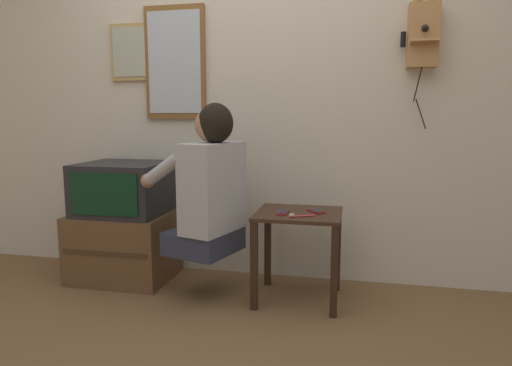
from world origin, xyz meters
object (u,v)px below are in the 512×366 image
framed_picture (130,52)px  cell_phone_spare (316,211)px  wall_mirror (175,63)px  cell_phone_held (283,212)px  toothbrush (300,216)px  television (124,188)px  person (209,186)px  wall_phone_antique (423,34)px

framed_picture → cell_phone_spare: framed_picture is taller
wall_mirror → cell_phone_held: 1.32m
cell_phone_spare → toothbrush: bearing=-151.8°
wall_mirror → television: bearing=-137.2°
person → cell_phone_spare: 0.66m
cell_phone_held → toothbrush: toothbrush is taller
cell_phone_held → toothbrush: size_ratio=0.87×
person → wall_mirror: bearing=56.6°
wall_phone_antique → cell_phone_held: bearing=-153.1°
wall_mirror → toothbrush: bearing=-28.5°
framed_picture → toothbrush: bearing=-21.9°
cell_phone_spare → wall_mirror: bearing=124.4°
cell_phone_held → wall_phone_antique: bearing=27.0°
person → wall_mirror: wall_mirror is taller
television → framed_picture: bearing=102.0°
framed_picture → wall_mirror: (0.34, -0.00, -0.08)m
framed_picture → cell_phone_held: (1.17, -0.44, -1.01)m
toothbrush → cell_phone_held: bearing=27.9°
person → wall_phone_antique: (1.22, 0.44, 0.90)m
person → television: person is taller
television → framed_picture: 0.97m
framed_picture → cell_phone_held: framed_picture is taller
wall_mirror → cell_phone_spare: 1.43m
wall_phone_antique → cell_phone_held: size_ratio=6.47×
television → toothbrush: bearing=-11.5°
cell_phone_spare → toothbrush: (-0.07, -0.16, 0.00)m
television → wall_mirror: bearing=42.8°
wall_mirror → cell_phone_held: wall_mirror is taller
person → cell_phone_held: size_ratio=7.28×
cell_phone_held → cell_phone_spare: same height
television → wall_mirror: (0.28, 0.26, 0.85)m
cell_phone_held → cell_phone_spare: (0.19, 0.08, 0.00)m
cell_phone_held → toothbrush: 0.14m
framed_picture → cell_phone_spare: (1.36, -0.36, -1.01)m
wall_mirror → cell_phone_held: size_ratio=6.18×
framed_picture → toothbrush: framed_picture is taller
toothbrush → person: bearing=57.4°
wall_phone_antique → framed_picture: (-1.96, 0.04, -0.04)m
person → framed_picture: (-0.74, 0.48, 0.86)m
framed_picture → cell_phone_held: size_ratio=3.17×
wall_phone_antique → wall_mirror: wall_mirror is taller
person → cell_phone_held: 0.47m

